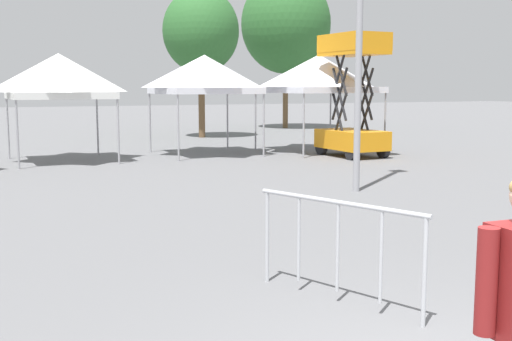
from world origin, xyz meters
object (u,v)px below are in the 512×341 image
Objects in this scene: canopy_tent_far_right at (205,74)px; tree_behind_tents_left at (201,31)px; crowd_barrier_by_lift at (338,231)px; scissor_lift at (352,120)px; canopy_tent_center at (59,76)px; canopy_tent_behind_center at (319,74)px; tree_behind_tents_center at (286,24)px.

tree_behind_tents_left is at bearing 70.97° from canopy_tent_far_right.
crowd_barrier_by_lift is at bearing -104.91° from canopy_tent_far_right.
canopy_tent_far_right is at bearing 147.94° from scissor_lift.
canopy_tent_center is 0.98× the size of canopy_tent_far_right.
crowd_barrier_by_lift is at bearing -119.55° from canopy_tent_behind_center.
tree_behind_tents_left is at bearing 100.73° from scissor_lift.
canopy_tent_behind_center is 0.92× the size of scissor_lift.
canopy_tent_center is at bearing -140.55° from tree_behind_tents_center.
scissor_lift is at bearing -16.04° from canopy_tent_center.
canopy_tent_center is 9.83m from tree_behind_tents_left.
tree_behind_tents_left reaches higher than scissor_lift.
canopy_tent_behind_center is (8.46, -0.62, 0.13)m from canopy_tent_center.
canopy_tent_center is 4.57m from canopy_tent_far_right.
tree_behind_tents_left is (-1.74, 9.20, 3.40)m from scissor_lift.
tree_behind_tents_center reaches higher than scissor_lift.
tree_behind_tents_left reaches higher than crowd_barrier_by_lift.
canopy_tent_behind_center is at bearing -9.76° from canopy_tent_far_right.
crowd_barrier_by_lift is (-12.29, -24.91, -4.72)m from tree_behind_tents_center.
canopy_tent_behind_center is at bearing 94.57° from scissor_lift.
canopy_tent_center is at bearing 163.96° from scissor_lift.
tree_behind_tents_left is at bearing 102.26° from canopy_tent_behind_center.
crowd_barrier_by_lift is at bearing -123.83° from scissor_lift.
canopy_tent_behind_center is at bearing -112.07° from tree_behind_tents_center.
tree_behind_tents_center is (8.50, 10.70, 2.86)m from canopy_tent_far_right.
scissor_lift is at bearing -85.43° from canopy_tent_behind_center.
tree_behind_tents_center is at bearing 71.37° from scissor_lift.
canopy_tent_center is 9.06m from scissor_lift.
crowd_barrier_by_lift is (-6.08, -20.88, -3.82)m from tree_behind_tents_left.
canopy_tent_center is at bearing -135.61° from tree_behind_tents_left.
canopy_tent_far_right is (4.57, 0.05, 0.09)m from canopy_tent_center.
scissor_lift reaches higher than canopy_tent_far_right.
tree_behind_tents_center reaches higher than tree_behind_tents_left.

